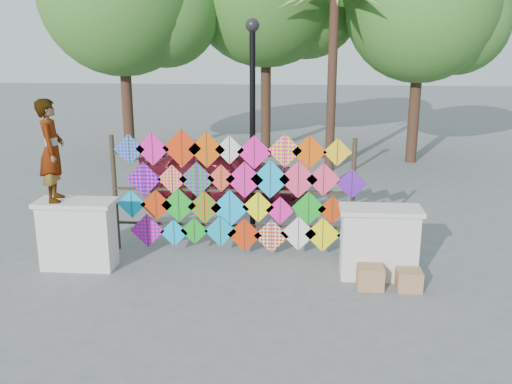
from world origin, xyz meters
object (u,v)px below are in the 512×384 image
vendor_woman (52,150)px  sedan (223,171)px  lamppost (253,108)px  kite_rack (236,193)px

vendor_woman → sedan: size_ratio=0.41×
sedan → lamppost: bearing=-144.7°
kite_rack → sedan: size_ratio=1.12×
kite_rack → sedan: (-0.78, 3.84, -0.48)m
vendor_woman → sedan: vendor_woman is taller
kite_rack → sedan: 3.95m
vendor_woman → lamppost: lamppost is taller
vendor_woman → sedan: (2.34, 4.77, -1.44)m
sedan → lamppost: size_ratio=0.98×
kite_rack → lamppost: (0.22, 1.28, 1.46)m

